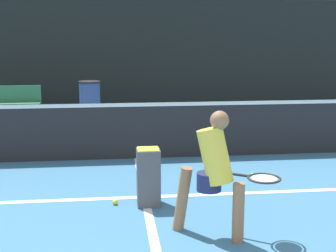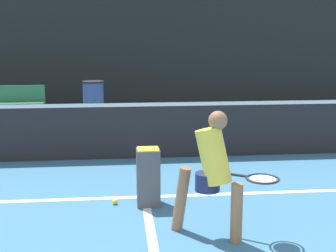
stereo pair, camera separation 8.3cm
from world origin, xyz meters
name	(u,v)px [view 2 (the right image)]	position (x,y,z in m)	size (l,w,h in m)	color
court_service_line	(145,197)	(0.00, 4.30, 0.00)	(8.25, 0.10, 0.01)	white
court_center_mark	(148,215)	(0.00, 3.66, 0.00)	(0.10, 5.22, 0.01)	white
net	(138,129)	(0.00, 6.27, 0.51)	(11.09, 0.09, 1.07)	slate
fence_back	(130,55)	(0.00, 11.44, 1.53)	(24.00, 0.06, 3.06)	black
player_practicing	(213,170)	(0.62, 3.03, 0.72)	(1.15, 0.63, 1.33)	#8C6042
tennis_ball_scattered_1	(115,202)	(-0.39, 4.08, 0.03)	(0.07, 0.07, 0.07)	#D1E033
tennis_ball_scattered_3	(254,176)	(1.63, 4.98, 0.03)	(0.07, 0.07, 0.07)	#D1E033
ball_hopper	(148,175)	(0.03, 4.03, 0.37)	(0.28, 0.28, 0.71)	#4C4C51
courtside_bench	(15,102)	(-2.85, 10.13, 0.46)	(1.43, 0.43, 0.86)	#33724C
trash_bin	(94,102)	(-0.94, 9.80, 0.50)	(0.52, 0.52, 0.99)	#384C7F
building_far	(123,14)	(0.00, 28.61, 3.41)	(36.00, 2.40, 6.83)	beige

